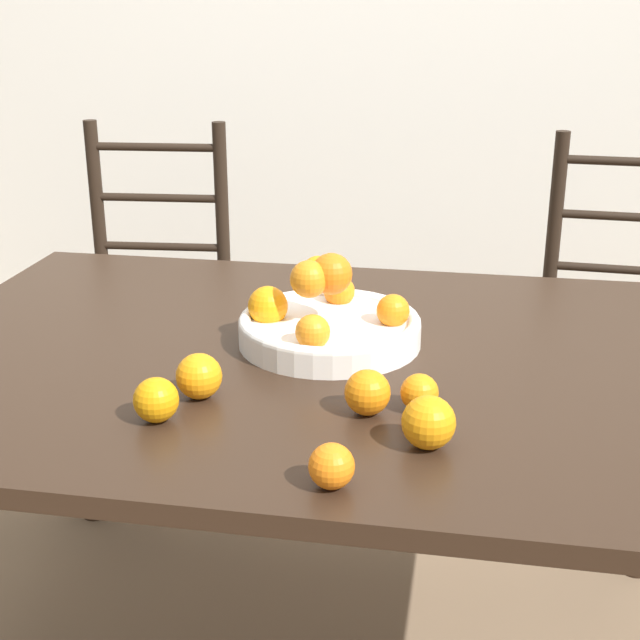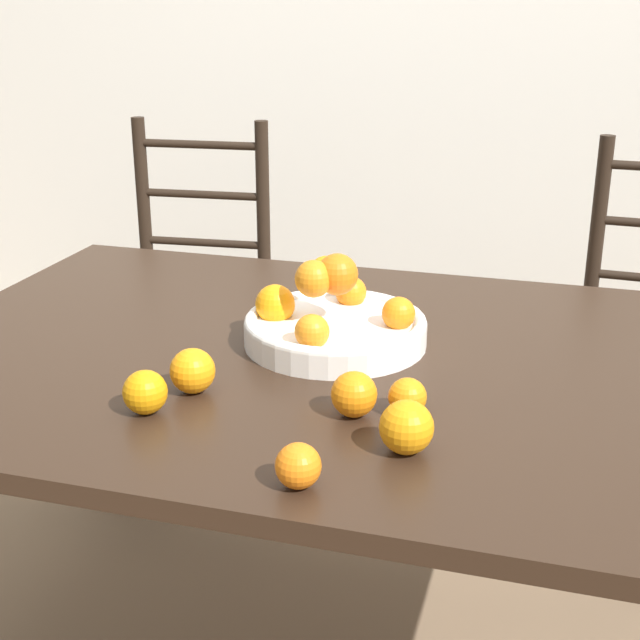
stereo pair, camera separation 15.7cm
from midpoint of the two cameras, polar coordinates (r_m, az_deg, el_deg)
wall_back at (r=3.08m, az=10.40°, el=19.04°), size 8.00×0.06×2.60m
dining_table at (r=1.68m, az=2.85°, el=-4.78°), size 1.58×1.09×0.72m
fruit_bowl at (r=1.68m, az=3.53°, el=-0.12°), size 0.34×0.34×0.18m
orange_loose_0 at (r=1.40m, az=5.41°, el=-4.83°), size 0.07×0.07×0.07m
orange_loose_1 at (r=1.30m, az=9.02°, el=-6.88°), size 0.08×0.08×0.08m
orange_loose_2 at (r=1.42m, az=-8.05°, el=-4.67°), size 0.07×0.07×0.07m
orange_loose_3 at (r=1.42m, az=8.79°, el=-4.96°), size 0.06×0.06×0.06m
orange_loose_4 at (r=1.21m, az=2.36°, el=-9.41°), size 0.06×0.06×0.06m
orange_loose_5 at (r=1.48m, az=-5.18°, el=-3.32°), size 0.08×0.08×0.08m
chair_left at (r=2.68m, az=-6.55°, el=1.12°), size 0.45×0.44×1.00m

